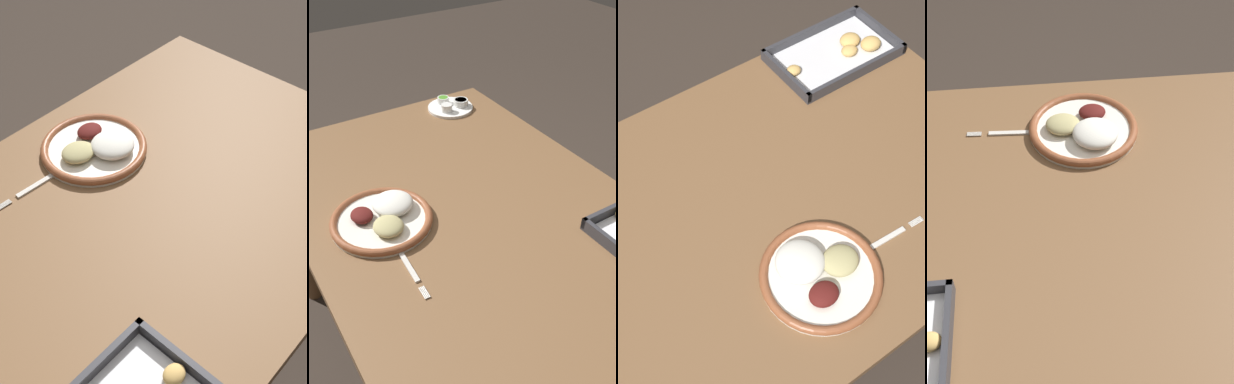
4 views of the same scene
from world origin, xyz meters
TOP-DOWN VIEW (x-y plane):
  - ground_plane at (0.00, 0.00)m, footprint 8.00×8.00m
  - dining_table at (0.00, 0.00)m, footprint 1.25×0.86m
  - dinner_plate at (-0.05, -0.22)m, footprint 0.26×0.26m
  - fork at (0.12, -0.24)m, footprint 0.22×0.03m
  - saucer_plate at (-0.51, 0.26)m, footprint 0.17×0.17m

SIDE VIEW (x-z plane):
  - ground_plane at x=0.00m, z-range 0.00..0.00m
  - dining_table at x=0.00m, z-range 0.26..0.97m
  - fork at x=0.12m, z-range 0.71..0.72m
  - saucer_plate at x=-0.51m, z-range 0.71..0.75m
  - dinner_plate at x=-0.05m, z-range 0.70..0.75m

